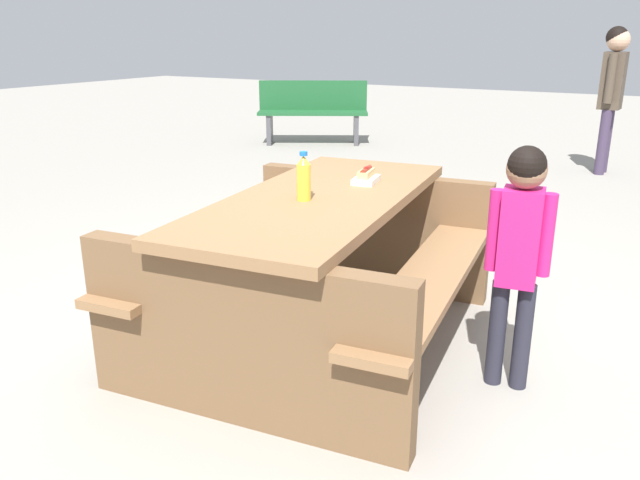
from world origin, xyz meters
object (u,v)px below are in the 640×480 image
child_in_coat (520,238)px  bystander_adult (612,81)px  soda_bottle (304,178)px  park_bench_near (313,111)px  hotdog_tray (366,177)px  picnic_table (320,256)px

child_in_coat → bystander_adult: (4.97, 0.21, 0.31)m
soda_bottle → bystander_adult: bystander_adult is taller
park_bench_near → child_in_coat: bearing=-142.1°
child_in_coat → park_bench_near: size_ratio=0.71×
hotdog_tray → bystander_adult: bearing=-7.9°
picnic_table → park_bench_near: size_ratio=1.29×
hotdog_tray → child_in_coat: bearing=-110.6°
hotdog_tray → park_bench_near: park_bench_near is taller
child_in_coat → hotdog_tray: bearing=69.4°
hotdog_tray → bystander_adult: bystander_adult is taller
park_bench_near → bystander_adult: bearing=-92.0°
picnic_table → soda_bottle: 0.43m
picnic_table → park_bench_near: (5.12, 3.05, 0.00)m
picnic_table → child_in_coat: 0.96m
picnic_table → soda_bottle: size_ratio=8.65×
hotdog_tray → child_in_coat: (-0.32, -0.86, -0.10)m
hotdog_tray → park_bench_near: bearing=33.1°
picnic_table → soda_bottle: bearing=172.3°
hotdog_tray → picnic_table: bearing=167.3°
soda_bottle → bystander_adult: size_ratio=0.15×
soda_bottle → bystander_adult: (5.11, -0.74, 0.14)m
bystander_adult → park_bench_near: bearing=88.0°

